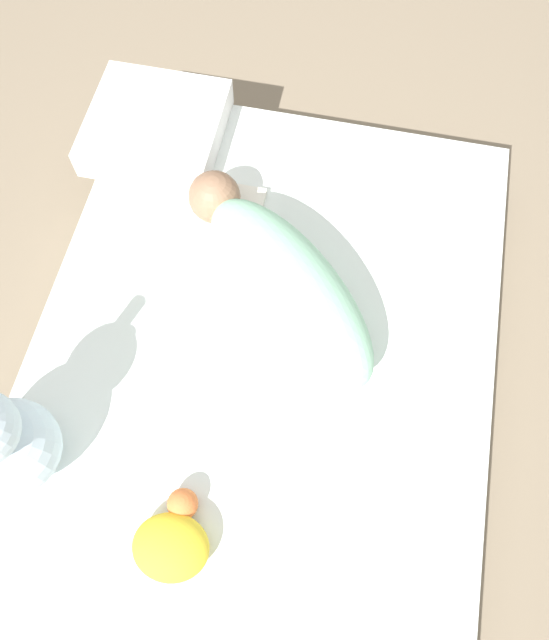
{
  "coord_description": "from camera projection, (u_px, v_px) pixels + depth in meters",
  "views": [
    {
      "loc": [
        -0.44,
        -0.12,
        1.34
      ],
      "look_at": [
        0.06,
        -0.02,
        0.22
      ],
      "focal_mm": 35.0,
      "sensor_mm": 36.0,
      "label": 1
    }
  ],
  "objects": [
    {
      "name": "pillow",
      "position": [
        156.0,
        127.0,
        1.45
      ],
      "size": [
        0.29,
        0.3,
        0.07
      ],
      "color": "white",
      "rests_on": "bed_mattress"
    },
    {
      "name": "turtle_plush",
      "position": [
        173.0,
        541.0,
        1.08
      ],
      "size": [
        0.16,
        0.14,
        0.07
      ],
      "color": "yellow",
      "rests_on": "bed_mattress"
    },
    {
      "name": "ground_plane",
      "position": [
        262.0,
        381.0,
        1.41
      ],
      "size": [
        12.0,
        12.0,
        0.0
      ],
      "primitive_type": "plane",
      "color": "#7A6B56"
    },
    {
      "name": "bunny_plush",
      "position": [
        2.0,
        442.0,
        1.06
      ],
      "size": [
        0.17,
        0.17,
        0.32
      ],
      "color": "silver",
      "rests_on": "bed_mattress"
    },
    {
      "name": "burp_cloth",
      "position": [
        220.0,
        232.0,
        1.36
      ],
      "size": [
        0.25,
        0.16,
        0.02
      ],
      "color": "white",
      "rests_on": "bed_mattress"
    },
    {
      "name": "bed_mattress",
      "position": [
        262.0,
        368.0,
        1.33
      ],
      "size": [
        1.25,
        0.93,
        0.17
      ],
      "color": "white",
      "rests_on": "ground_plane"
    },
    {
      "name": "swaddled_baby",
      "position": [
        282.0,
        281.0,
        1.23
      ],
      "size": [
        0.48,
        0.49,
        0.17
      ],
      "rotation": [
        0.0,
        0.0,
        0.81
      ],
      "color": "#99D6B2",
      "rests_on": "bed_mattress"
    }
  ]
}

